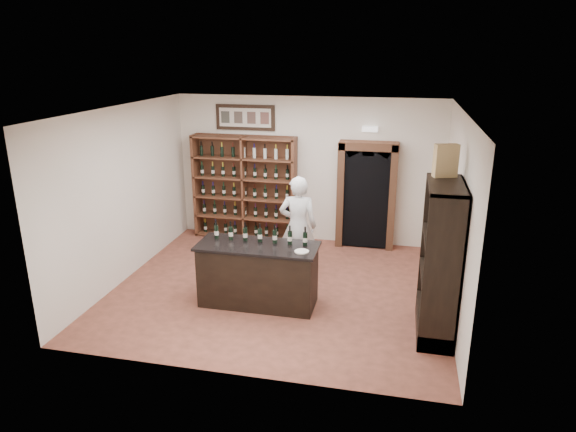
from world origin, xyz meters
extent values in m
plane|color=#964E3C|center=(0.00, 0.00, 0.00)|extent=(5.50, 5.50, 0.00)
plane|color=white|center=(0.00, 0.00, 3.00)|extent=(5.50, 5.50, 0.00)
cube|color=silver|center=(0.00, 2.50, 1.50)|extent=(5.50, 0.04, 3.00)
cube|color=silver|center=(-2.75, 0.00, 1.50)|extent=(0.04, 5.00, 3.00)
cube|color=silver|center=(2.75, 0.00, 1.50)|extent=(0.04, 5.00, 3.00)
cube|color=brown|center=(-1.30, 2.47, 1.10)|extent=(2.20, 0.02, 2.20)
cube|color=brown|center=(-2.37, 2.29, 1.10)|extent=(0.06, 0.38, 2.20)
cube|color=brown|center=(-0.23, 2.29, 1.10)|extent=(0.06, 0.38, 2.20)
cube|color=brown|center=(-1.30, 2.29, 1.10)|extent=(0.04, 0.38, 2.20)
cube|color=brown|center=(-1.30, 2.29, 0.04)|extent=(2.18, 0.38, 0.04)
cube|color=brown|center=(-1.30, 2.29, 0.46)|extent=(2.18, 0.38, 0.04)
cube|color=brown|center=(-1.30, 2.29, 0.89)|extent=(2.18, 0.38, 0.03)
cube|color=brown|center=(-1.30, 2.29, 1.31)|extent=(2.18, 0.38, 0.04)
cube|color=brown|center=(-1.30, 2.29, 1.74)|extent=(2.18, 0.38, 0.04)
cube|color=brown|center=(-1.30, 2.29, 2.16)|extent=(2.18, 0.38, 0.04)
cube|color=black|center=(-1.30, 2.47, 2.55)|extent=(1.25, 0.04, 0.52)
cube|color=black|center=(1.25, 2.34, 1.06)|extent=(0.97, 0.29, 2.05)
cube|color=brown|center=(0.74, 2.32, 1.07)|extent=(0.14, 0.35, 2.15)
cube|color=brown|center=(1.76, 2.32, 1.07)|extent=(0.14, 0.35, 2.15)
cube|color=brown|center=(1.25, 2.32, 2.09)|extent=(1.15, 0.35, 0.16)
cube|color=white|center=(1.25, 2.42, 2.40)|extent=(0.30, 0.10, 0.10)
cube|color=black|center=(-0.20, -0.60, 0.47)|extent=(1.80, 0.70, 0.94)
cube|color=black|center=(-0.20, -0.60, 0.98)|extent=(1.88, 0.78, 0.04)
cylinder|color=black|center=(-0.92, -0.45, 1.10)|extent=(0.07, 0.07, 0.21)
cylinder|color=beige|center=(-0.92, -0.45, 1.09)|extent=(0.07, 0.07, 0.07)
cylinder|color=black|center=(-0.92, -0.45, 1.25)|extent=(0.03, 0.03, 0.09)
cylinder|color=black|center=(-0.68, -0.45, 1.10)|extent=(0.07, 0.07, 0.21)
cylinder|color=beige|center=(-0.68, -0.45, 1.09)|extent=(0.07, 0.07, 0.07)
cylinder|color=black|center=(-0.68, -0.45, 1.25)|extent=(0.03, 0.03, 0.09)
cylinder|color=black|center=(-0.44, -0.45, 1.10)|extent=(0.07, 0.07, 0.21)
cylinder|color=beige|center=(-0.44, -0.45, 1.09)|extent=(0.07, 0.07, 0.07)
cylinder|color=black|center=(-0.44, -0.45, 1.25)|extent=(0.03, 0.03, 0.09)
cylinder|color=black|center=(-0.20, -0.45, 1.10)|extent=(0.07, 0.07, 0.21)
cylinder|color=beige|center=(-0.20, -0.45, 1.09)|extent=(0.07, 0.07, 0.07)
cylinder|color=black|center=(-0.20, -0.45, 1.25)|extent=(0.03, 0.03, 0.09)
cylinder|color=black|center=(0.04, -0.45, 1.10)|extent=(0.07, 0.07, 0.21)
cylinder|color=beige|center=(0.04, -0.45, 1.09)|extent=(0.07, 0.07, 0.07)
cylinder|color=black|center=(0.04, -0.45, 1.25)|extent=(0.03, 0.03, 0.09)
cylinder|color=black|center=(0.28, -0.45, 1.10)|extent=(0.07, 0.07, 0.21)
cylinder|color=beige|center=(0.28, -0.45, 1.09)|extent=(0.07, 0.07, 0.07)
cylinder|color=black|center=(0.28, -0.45, 1.25)|extent=(0.03, 0.03, 0.09)
cylinder|color=black|center=(0.52, -0.45, 1.10)|extent=(0.07, 0.07, 0.21)
cylinder|color=beige|center=(0.52, -0.45, 1.09)|extent=(0.07, 0.07, 0.07)
cylinder|color=black|center=(0.52, -0.45, 1.25)|extent=(0.03, 0.03, 0.09)
cube|color=black|center=(2.72, -0.90, 1.10)|extent=(0.02, 1.20, 2.20)
cube|color=black|center=(2.49, -1.48, 1.10)|extent=(0.48, 0.04, 2.20)
cube|color=black|center=(2.49, -0.32, 1.10)|extent=(0.48, 0.04, 2.20)
cube|color=black|center=(2.49, -0.90, 2.18)|extent=(0.48, 1.20, 0.04)
cube|color=black|center=(2.49, -0.90, 0.12)|extent=(0.48, 1.20, 0.24)
cube|color=black|center=(2.49, -0.90, 0.35)|extent=(0.48, 1.16, 0.03)
cube|color=black|center=(2.49, -0.90, 0.90)|extent=(0.48, 1.16, 0.03)
cube|color=black|center=(2.49, -0.90, 1.45)|extent=(0.48, 1.16, 0.03)
imported|color=silver|center=(0.18, 0.66, 0.91)|extent=(0.70, 0.50, 1.82)
cylinder|color=beige|center=(0.52, -0.74, 1.01)|extent=(0.22, 0.22, 0.02)
cube|color=tan|center=(2.47, -0.52, 2.43)|extent=(0.35, 0.23, 0.45)
camera|label=1|loc=(1.87, -7.71, 3.86)|focal=32.00mm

